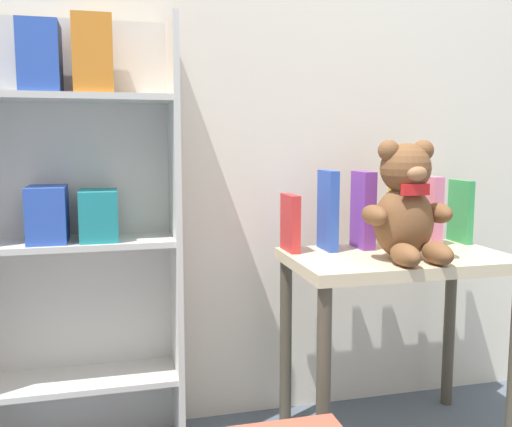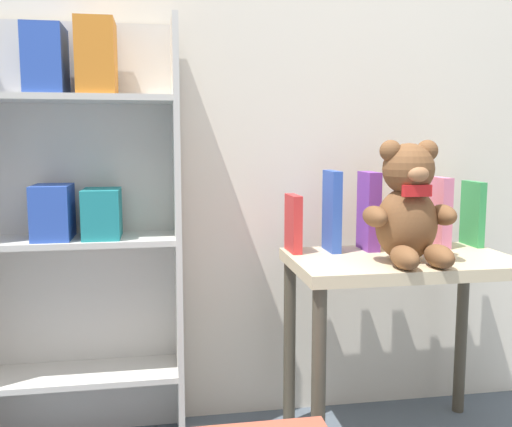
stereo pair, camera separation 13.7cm
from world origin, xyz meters
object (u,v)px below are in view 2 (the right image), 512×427
(bookshelf_side, at_px, (80,208))
(book_standing_blue, at_px, (332,211))
(book_standing_pink, at_px, (440,212))
(book_standing_yellow, at_px, (406,218))
(book_standing_purple, at_px, (369,211))
(book_standing_green, at_px, (473,214))
(book_standing_red, at_px, (293,223))
(teddy_bear, at_px, (409,207))
(display_table, at_px, (401,288))

(bookshelf_side, xyz_separation_m, book_standing_blue, (0.78, -0.06, -0.02))
(book_standing_blue, xyz_separation_m, book_standing_pink, (0.37, 0.00, -0.01))
(book_standing_blue, xyz_separation_m, book_standing_yellow, (0.25, -0.01, -0.03))
(bookshelf_side, xyz_separation_m, book_standing_purple, (0.90, -0.06, -0.02))
(bookshelf_side, bearing_deg, book_standing_pink, -3.00)
(book_standing_purple, distance_m, book_standing_green, 0.37)
(book_standing_green, bearing_deg, book_standing_pink, -174.74)
(bookshelf_side, distance_m, book_standing_green, 1.28)
(book_standing_red, bearing_deg, teddy_bear, -35.75)
(book_standing_red, relative_size, book_standing_purple, 0.72)
(bookshelf_side, distance_m, teddy_bear, 0.99)
(teddy_bear, xyz_separation_m, book_standing_green, (0.32, 0.21, -0.05))
(book_standing_red, bearing_deg, book_standing_blue, -4.98)
(book_standing_red, bearing_deg, book_standing_yellow, -3.91)
(bookshelf_side, bearing_deg, book_standing_blue, -4.53)
(book_standing_red, height_order, book_standing_green, book_standing_green)
(book_standing_blue, distance_m, book_standing_pink, 0.37)
(display_table, xyz_separation_m, book_standing_yellow, (0.06, 0.12, 0.20))
(book_standing_yellow, relative_size, book_standing_pink, 0.87)
(display_table, distance_m, book_standing_pink, 0.31)
(book_standing_pink, bearing_deg, book_standing_green, 4.94)
(book_standing_red, bearing_deg, book_standing_green, -0.72)
(book_standing_yellow, bearing_deg, book_standing_purple, 176.99)
(book_standing_green, bearing_deg, display_table, -155.89)
(display_table, relative_size, book_standing_green, 3.14)
(teddy_bear, bearing_deg, book_standing_yellow, 67.27)
(bookshelf_side, relative_size, book_standing_red, 7.26)
(book_standing_yellow, bearing_deg, display_table, -115.89)
(book_standing_red, xyz_separation_m, book_standing_green, (0.62, 0.00, 0.02))
(display_table, distance_m, book_standing_red, 0.39)
(book_standing_red, xyz_separation_m, book_standing_purple, (0.25, -0.01, 0.04))
(book_standing_blue, height_order, book_standing_purple, book_standing_blue)
(teddy_bear, relative_size, book_standing_blue, 1.38)
(teddy_bear, height_order, book_standing_green, teddy_bear)
(book_standing_pink, bearing_deg, book_standing_yellow, -175.28)
(display_table, distance_m, teddy_bear, 0.27)
(teddy_bear, xyz_separation_m, book_standing_red, (-0.29, 0.20, -0.07))
(book_standing_pink, relative_size, book_standing_green, 1.07)
(book_standing_yellow, xyz_separation_m, book_standing_pink, (0.12, 0.01, 0.01))
(book_standing_blue, relative_size, book_standing_pink, 1.11)
(display_table, xyz_separation_m, book_standing_pink, (0.19, 0.13, 0.22))
(teddy_bear, xyz_separation_m, book_standing_purple, (-0.05, 0.20, -0.03))
(display_table, height_order, book_standing_red, book_standing_red)
(book_standing_red, bearing_deg, book_standing_pink, -1.94)
(book_standing_red, height_order, book_standing_blue, book_standing_blue)
(book_standing_purple, bearing_deg, book_standing_pink, 0.05)
(display_table, bearing_deg, book_standing_blue, 145.85)
(teddy_bear, distance_m, book_standing_red, 0.36)
(bookshelf_side, bearing_deg, book_standing_red, -4.66)
(book_standing_yellow, distance_m, book_standing_pink, 0.13)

